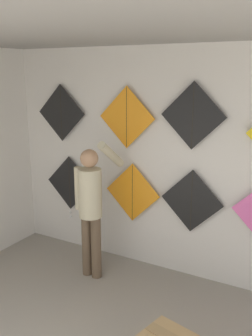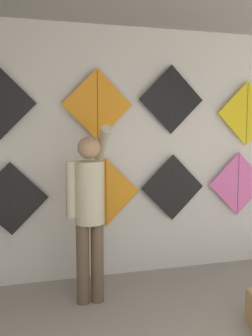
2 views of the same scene
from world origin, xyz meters
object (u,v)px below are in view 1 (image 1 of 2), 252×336
Objects in this scene: kite_1 at (132,193)px; kite_4 at (61,113)px; kite_2 at (191,201)px; kite_5 at (127,117)px; shopkeeper at (91,202)px; kite_0 at (70,184)px; kite_6 at (193,116)px.

kite_4 is (-1.11, 0.00, 0.97)m from kite_1.
kite_4 reaches higher than kite_1.
kite_2 is 1.00× the size of kite_5.
shopkeeper is at bearing -109.55° from kite_5.
kite_4 is 1.00× the size of kite_5.
kite_1 is at bearing 0.00° from kite_4.
kite_4 is at bearing 148.12° from shopkeeper.
shopkeeper is 0.91m from kite_0.
shopkeeper reaches higher than kite_2.
kite_4 is at bearing 180.00° from kite_5.
kite_1 is 1.00× the size of kite_5.
kite_2 is at bearing 27.82° from shopkeeper.
kite_4 is at bearing 180.00° from kite_1.
kite_1 is at bearing 180.00° from kite_6.
kite_2 is at bearing 0.00° from kite_1.
kite_2 is at bearing 0.00° from kite_4.
kite_2 is 1.01m from kite_6.
shopkeeper is 1.57m from kite_6.
shopkeeper is at bearing -152.65° from kite_6.
kite_1 is 1.00× the size of kite_2.
shopkeeper reaches higher than kite_0.
kite_5 is (-0.09, 0.00, 0.96)m from kite_1.
kite_1 is at bearing 0.02° from kite_0.
kite_0 is at bearing -179.99° from kite_6.
kite_4 is at bearing 180.00° from kite_2.
kite_6 is at bearing 0.00° from kite_4.
kite_1 is 1.00× the size of kite_6.
kite_0 is 1.18× the size of kite_1.
kite_6 is at bearing 180.00° from kite_2.
kite_6 reaches higher than kite_2.
kite_6 is at bearing 0.00° from kite_1.
kite_6 reaches higher than kite_0.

